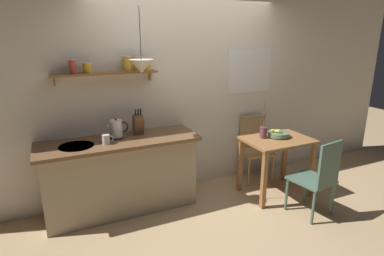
# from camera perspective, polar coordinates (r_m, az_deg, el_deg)

# --- Properties ---
(ground_plane) EXTENTS (14.00, 14.00, 0.00)m
(ground_plane) POSITION_cam_1_polar(r_m,az_deg,el_deg) (4.17, 2.75, -13.37)
(ground_plane) COLOR tan
(back_wall) EXTENTS (6.80, 0.11, 2.70)m
(back_wall) POSITION_cam_1_polar(r_m,az_deg,el_deg) (4.35, 1.46, 6.91)
(back_wall) COLOR silver
(back_wall) RESTS_ON ground_plane
(kitchen_counter) EXTENTS (1.83, 0.63, 0.91)m
(kitchen_counter) POSITION_cam_1_polar(r_m,az_deg,el_deg) (3.93, -12.58, -8.17)
(kitchen_counter) COLOR tan
(kitchen_counter) RESTS_ON ground_plane
(wall_shelf) EXTENTS (1.18, 0.20, 0.31)m
(wall_shelf) POSITION_cam_1_polar(r_m,az_deg,el_deg) (3.78, -13.87, 10.32)
(wall_shelf) COLOR brown
(dining_table) EXTENTS (0.86, 0.63, 0.77)m
(dining_table) POSITION_cam_1_polar(r_m,az_deg,el_deg) (4.31, 14.92, -3.75)
(dining_table) COLOR #9E6B3D
(dining_table) RESTS_ON ground_plane
(dining_chair_near) EXTENTS (0.48, 0.50, 0.95)m
(dining_chair_near) POSITION_cam_1_polar(r_m,az_deg,el_deg) (3.96, 21.76, -7.99)
(dining_chair_near) COLOR #4C6B5B
(dining_chair_near) RESTS_ON ground_plane
(dining_chair_far) EXTENTS (0.50, 0.47, 0.93)m
(dining_chair_far) POSITION_cam_1_polar(r_m,az_deg,el_deg) (4.76, 11.17, -3.01)
(dining_chair_far) COLOR tan
(dining_chair_far) RESTS_ON ground_plane
(fruit_bowl) EXTENTS (0.28, 0.28, 0.12)m
(fruit_bowl) POSITION_cam_1_polar(r_m,az_deg,el_deg) (4.32, 15.20, -1.02)
(fruit_bowl) COLOR slate
(fruit_bowl) RESTS_ON dining_table
(twig_vase) EXTENTS (0.09, 0.09, 0.48)m
(twig_vase) POSITION_cam_1_polar(r_m,az_deg,el_deg) (4.22, 12.70, -0.68)
(twig_vase) COLOR brown
(twig_vase) RESTS_ON dining_table
(electric_kettle) EXTENTS (0.25, 0.16, 0.24)m
(electric_kettle) POSITION_cam_1_polar(r_m,az_deg,el_deg) (3.79, -13.37, -0.23)
(electric_kettle) COLOR black
(electric_kettle) RESTS_ON kitchen_counter
(knife_block) EXTENTS (0.11, 0.19, 0.32)m
(knife_block) POSITION_cam_1_polar(r_m,az_deg,el_deg) (3.89, -9.62, 0.70)
(knife_block) COLOR brown
(knife_block) RESTS_ON kitchen_counter
(coffee_mug_by_sink) EXTENTS (0.13, 0.08, 0.11)m
(coffee_mug_by_sink) POSITION_cam_1_polar(r_m,az_deg,el_deg) (3.63, -15.12, -1.97)
(coffee_mug_by_sink) COLOR white
(coffee_mug_by_sink) RESTS_ON kitchen_counter
(pendant_lamp) EXTENTS (0.27, 0.27, 0.69)m
(pendant_lamp) POSITION_cam_1_polar(r_m,az_deg,el_deg) (3.56, -9.06, 10.95)
(pendant_lamp) COLOR black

